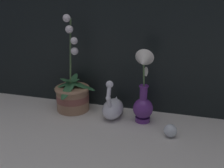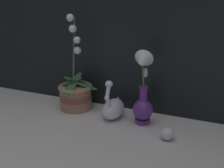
# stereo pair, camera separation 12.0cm
# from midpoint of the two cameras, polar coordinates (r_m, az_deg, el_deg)

# --- Properties ---
(ground_plane) EXTENTS (2.80, 2.80, 0.00)m
(ground_plane) POSITION_cam_midpoint_polar(r_m,az_deg,el_deg) (1.15, -5.25, -10.88)
(ground_plane) COLOR beige
(orchid_potted_plant) EXTENTS (0.22, 0.24, 0.48)m
(orchid_potted_plant) POSITION_cam_midpoint_polar(r_m,az_deg,el_deg) (1.36, -11.07, -2.16)
(orchid_potted_plant) COLOR #9E7556
(orchid_potted_plant) RESTS_ON ground_plane
(swan_figurine) EXTENTS (0.10, 0.18, 0.20)m
(swan_figurine) POSITION_cam_midpoint_polar(r_m,az_deg,el_deg) (1.26, -2.72, -5.10)
(swan_figurine) COLOR white
(swan_figurine) RESTS_ON ground_plane
(blue_vase) EXTENTS (0.09, 0.13, 0.35)m
(blue_vase) POSITION_cam_midpoint_polar(r_m,az_deg,el_deg) (1.19, 3.94, -2.72)
(blue_vase) COLOR #602D7F
(blue_vase) RESTS_ON ground_plane
(glass_sphere) EXTENTS (0.06, 0.06, 0.06)m
(glass_sphere) POSITION_cam_midpoint_polar(r_m,az_deg,el_deg) (1.13, 9.60, -10.05)
(glass_sphere) COLOR silver
(glass_sphere) RESTS_ON ground_plane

